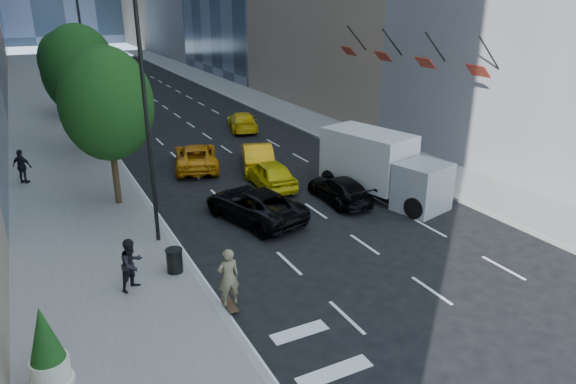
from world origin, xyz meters
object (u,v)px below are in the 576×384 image
city_bus (120,96)px  trash_can (175,261)px  black_sedan_lincoln (254,205)px  black_sedan_mercedes (339,189)px  skateboarder (229,281)px  planter_shrub (46,348)px  box_truck (381,165)px

city_bus → trash_can: (-3.40, -29.33, -1.09)m
black_sedan_lincoln → trash_can: (-4.60, -3.32, -0.16)m
black_sedan_lincoln → black_sedan_mercedes: bearing=166.5°
trash_can → skateboarder: bearing=-70.8°
trash_can → city_bus: bearing=83.4°
black_sedan_lincoln → planter_shrub: size_ratio=2.32×
city_bus → box_truck: city_bus is taller
city_bus → trash_can: size_ratio=13.92×
black_sedan_lincoln → skateboarder: bearing=44.2°
black_sedan_mercedes → trash_can: bearing=22.9°
black_sedan_lincoln → planter_shrub: (-9.00, -7.57, 0.50)m
black_sedan_lincoln → trash_can: bearing=20.2°
skateboarder → black_sedan_mercedes: (8.27, 6.37, -0.36)m
planter_shrub → trash_can: bearing=44.0°
black_sedan_lincoln → city_bus: 26.05m
black_sedan_mercedes → trash_can: black_sedan_mercedes is taller
trash_can → black_sedan_lincoln: bearing=35.8°
black_sedan_lincoln → box_truck: box_truck is taller
black_sedan_mercedes → city_bus: city_bus is taller
black_sedan_lincoln → trash_can: black_sedan_lincoln is taller
trash_can → planter_shrub: size_ratio=0.38×
black_sedan_lincoln → black_sedan_mercedes: (4.67, 0.17, -0.10)m
box_truck → trash_can: (-11.53, -3.21, -1.05)m
black_sedan_lincoln → black_sedan_mercedes: black_sedan_lincoln is taller
skateboarder → black_sedan_lincoln: size_ratio=0.37×
black_sedan_lincoln → box_truck: size_ratio=0.75×
box_truck → planter_shrub: bearing=-169.1°
black_sedan_lincoln → city_bus: bearing=-103.0°
black_sedan_lincoln → trash_can: 5.68m
skateboarder → planter_shrub: (-5.40, -1.38, 0.25)m
black_sedan_mercedes → city_bus: 26.51m
city_bus → box_truck: (8.13, -26.12, -0.04)m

